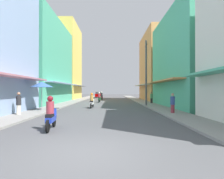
{
  "coord_description": "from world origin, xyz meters",
  "views": [
    {
      "loc": [
        0.71,
        -5.18,
        1.82
      ],
      "look_at": [
        0.67,
        13.94,
        1.93
      ],
      "focal_mm": 28.4,
      "sensor_mm": 36.0,
      "label": 1
    }
  ],
  "objects_px": {
    "motorbike_maroon": "(102,96)",
    "parked_car": "(99,95)",
    "motorbike_blue": "(51,115)",
    "motorbike_white": "(92,101)",
    "utility_pole": "(147,73)",
    "vendor_umbrella": "(42,85)",
    "pedestrian_midway": "(152,98)",
    "motorbike_green": "(100,98)",
    "pedestrian_crossing": "(19,104)",
    "pedestrian_far": "(173,104)"
  },
  "relations": [
    {
      "from": "motorbike_maroon",
      "to": "parked_car",
      "type": "height_order",
      "value": "motorbike_maroon"
    },
    {
      "from": "motorbike_blue",
      "to": "motorbike_white",
      "type": "bearing_deg",
      "value": 85.85
    },
    {
      "from": "motorbike_maroon",
      "to": "utility_pole",
      "type": "bearing_deg",
      "value": -67.59
    },
    {
      "from": "motorbike_white",
      "to": "motorbike_blue",
      "type": "relative_size",
      "value": 1.0
    },
    {
      "from": "vendor_umbrella",
      "to": "pedestrian_midway",
      "type": "bearing_deg",
      "value": 38.19
    },
    {
      "from": "motorbike_green",
      "to": "pedestrian_crossing",
      "type": "height_order",
      "value": "pedestrian_crossing"
    },
    {
      "from": "motorbike_white",
      "to": "vendor_umbrella",
      "type": "relative_size",
      "value": 0.71
    },
    {
      "from": "motorbike_blue",
      "to": "pedestrian_far",
      "type": "bearing_deg",
      "value": 35.31
    },
    {
      "from": "motorbike_maroon",
      "to": "motorbike_white",
      "type": "bearing_deg",
      "value": -90.08
    },
    {
      "from": "pedestrian_far",
      "to": "pedestrian_crossing",
      "type": "relative_size",
      "value": 0.95
    },
    {
      "from": "parked_car",
      "to": "pedestrian_midway",
      "type": "height_order",
      "value": "pedestrian_midway"
    },
    {
      "from": "parked_car",
      "to": "vendor_umbrella",
      "type": "xyz_separation_m",
      "value": [
        -2.53,
        -30.88,
        1.59
      ]
    },
    {
      "from": "parked_car",
      "to": "utility_pole",
      "type": "distance_m",
      "value": 26.74
    },
    {
      "from": "motorbike_white",
      "to": "pedestrian_midway",
      "type": "bearing_deg",
      "value": 36.51
    },
    {
      "from": "motorbike_green",
      "to": "vendor_umbrella",
      "type": "distance_m",
      "value": 12.85
    },
    {
      "from": "motorbike_maroon",
      "to": "vendor_umbrella",
      "type": "height_order",
      "value": "vendor_umbrella"
    },
    {
      "from": "motorbike_blue",
      "to": "pedestrian_crossing",
      "type": "relative_size",
      "value": 1.06
    },
    {
      "from": "pedestrian_crossing",
      "to": "utility_pole",
      "type": "height_order",
      "value": "utility_pole"
    },
    {
      "from": "utility_pole",
      "to": "motorbike_green",
      "type": "bearing_deg",
      "value": 131.15
    },
    {
      "from": "pedestrian_crossing",
      "to": "vendor_umbrella",
      "type": "relative_size",
      "value": 0.66
    },
    {
      "from": "motorbike_green",
      "to": "utility_pole",
      "type": "bearing_deg",
      "value": -48.85
    },
    {
      "from": "motorbike_green",
      "to": "pedestrian_midway",
      "type": "height_order",
      "value": "pedestrian_midway"
    },
    {
      "from": "parked_car",
      "to": "pedestrian_far",
      "type": "xyz_separation_m",
      "value": [
        8.04,
        -32.42,
        0.07
      ]
    },
    {
      "from": "motorbike_maroon",
      "to": "motorbike_blue",
      "type": "distance_m",
      "value": 26.73
    },
    {
      "from": "motorbike_blue",
      "to": "parked_car",
      "type": "height_order",
      "value": "motorbike_blue"
    },
    {
      "from": "motorbike_green",
      "to": "pedestrian_midway",
      "type": "xyz_separation_m",
      "value": [
        7.28,
        -3.22,
        0.12
      ]
    },
    {
      "from": "pedestrian_crossing",
      "to": "parked_car",
      "type": "bearing_deg",
      "value": 84.53
    },
    {
      "from": "pedestrian_crossing",
      "to": "utility_pole",
      "type": "bearing_deg",
      "value": 36.61
    },
    {
      "from": "motorbike_white",
      "to": "parked_car",
      "type": "height_order",
      "value": "motorbike_white"
    },
    {
      "from": "pedestrian_midway",
      "to": "pedestrian_crossing",
      "type": "bearing_deg",
      "value": -136.46
    },
    {
      "from": "parked_car",
      "to": "pedestrian_far",
      "type": "height_order",
      "value": "pedestrian_far"
    },
    {
      "from": "motorbike_blue",
      "to": "vendor_umbrella",
      "type": "bearing_deg",
      "value": 114.71
    },
    {
      "from": "parked_car",
      "to": "pedestrian_midway",
      "type": "distance_m",
      "value": 23.68
    },
    {
      "from": "motorbike_blue",
      "to": "utility_pole",
      "type": "height_order",
      "value": "utility_pole"
    },
    {
      "from": "motorbike_green",
      "to": "pedestrian_far",
      "type": "bearing_deg",
      "value": -64.31
    },
    {
      "from": "pedestrian_crossing",
      "to": "vendor_umbrella",
      "type": "xyz_separation_m",
      "value": [
        0.66,
        2.47,
        1.48
      ]
    },
    {
      "from": "pedestrian_midway",
      "to": "vendor_umbrella",
      "type": "bearing_deg",
      "value": -141.81
    },
    {
      "from": "pedestrian_far",
      "to": "motorbike_green",
      "type": "bearing_deg",
      "value": 115.69
    },
    {
      "from": "pedestrian_midway",
      "to": "parked_car",
      "type": "bearing_deg",
      "value": 111.7
    },
    {
      "from": "motorbike_white",
      "to": "utility_pole",
      "type": "bearing_deg",
      "value": 18.17
    },
    {
      "from": "parked_car",
      "to": "pedestrian_crossing",
      "type": "relative_size",
      "value": 2.44
    },
    {
      "from": "pedestrian_crossing",
      "to": "pedestrian_midway",
      "type": "bearing_deg",
      "value": 43.54
    },
    {
      "from": "motorbike_maroon",
      "to": "pedestrian_crossing",
      "type": "xyz_separation_m",
      "value": [
        -4.55,
        -22.39,
        0.15
      ]
    },
    {
      "from": "pedestrian_crossing",
      "to": "utility_pole",
      "type": "distance_m",
      "value": 13.49
    },
    {
      "from": "motorbike_maroon",
      "to": "pedestrian_midway",
      "type": "bearing_deg",
      "value": -56.19
    },
    {
      "from": "vendor_umbrella",
      "to": "utility_pole",
      "type": "height_order",
      "value": "utility_pole"
    },
    {
      "from": "motorbike_blue",
      "to": "pedestrian_midway",
      "type": "xyz_separation_m",
      "value": [
        8.16,
        15.69,
        0.12
      ]
    },
    {
      "from": "parked_car",
      "to": "pedestrian_far",
      "type": "distance_m",
      "value": 33.4
    },
    {
      "from": "pedestrian_crossing",
      "to": "pedestrian_midway",
      "type": "relative_size",
      "value": 1.03
    },
    {
      "from": "motorbike_green",
      "to": "pedestrian_midway",
      "type": "bearing_deg",
      "value": -23.87
    }
  ]
}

